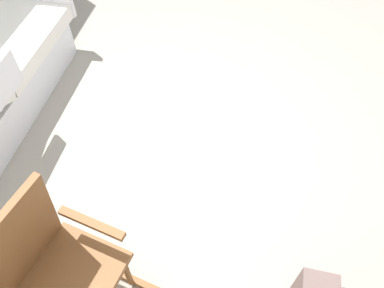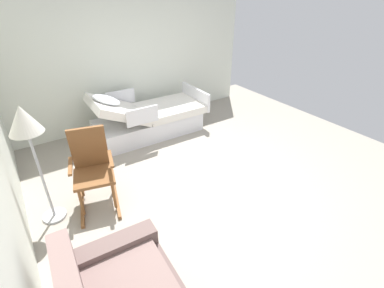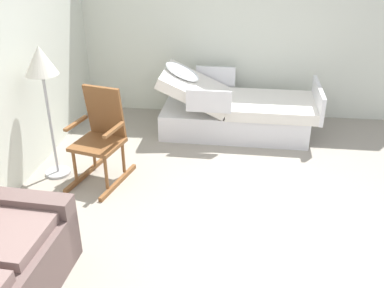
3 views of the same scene
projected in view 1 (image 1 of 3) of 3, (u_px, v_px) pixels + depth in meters
The scene contains 2 objects.
ground_plane at pixel (201, 128), 3.17m from camera, with size 6.50×6.50×0.00m, color gray.
rocking_chair at pixel (58, 268), 1.89m from camera, with size 0.85×0.64×1.05m.
Camera 1 is at (-0.29, 2.07, 2.39)m, focal length 34.02 mm.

